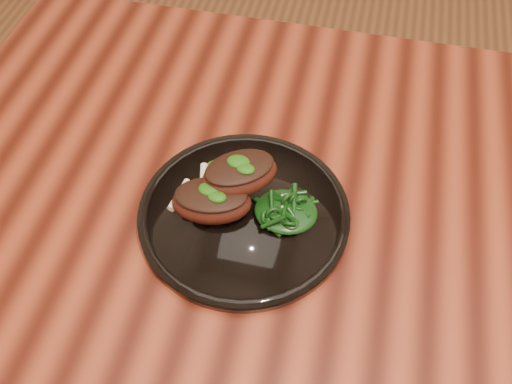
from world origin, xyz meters
TOP-DOWN VIEW (x-y plane):
  - desk at (0.00, 0.00)m, footprint 1.60×0.80m
  - plate at (-0.30, -0.04)m, footprint 0.28×0.28m
  - lamb_chop_front at (-0.34, -0.05)m, footprint 0.11×0.08m
  - lamb_chop_back at (-0.31, -0.01)m, footprint 0.12×0.11m
  - herb_smear at (-0.34, 0.02)m, footprint 0.07×0.05m
  - greens_heap at (-0.25, -0.03)m, footprint 0.08×0.08m

SIDE VIEW (x-z plane):
  - desk at x=0.00m, z-range 0.29..1.04m
  - plate at x=-0.30m, z-range 0.75..0.77m
  - herb_smear at x=-0.34m, z-range 0.77..0.77m
  - greens_heap at x=-0.25m, z-range 0.76..0.80m
  - lamb_chop_front at x=-0.34m, z-range 0.77..0.81m
  - lamb_chop_back at x=-0.31m, z-range 0.78..0.83m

